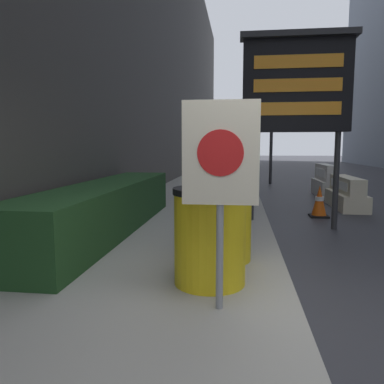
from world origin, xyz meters
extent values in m
plane|color=#2D2D33|center=(0.00, 0.00, 0.00)|extent=(120.00, 120.00, 0.00)
cube|color=gray|center=(-1.61, 0.00, 0.07)|extent=(3.22, 56.00, 0.13)
cube|color=#4C4742|center=(-3.42, 9.80, 5.94)|extent=(0.40, 50.40, 11.88)
cube|color=#1E421E|center=(-2.62, 2.77, 0.51)|extent=(0.90, 5.07, 0.76)
cylinder|color=yellow|center=(-0.81, 0.71, 0.57)|extent=(0.69, 0.69, 0.88)
cylinder|color=black|center=(-0.81, 0.71, 1.05)|extent=(0.72, 0.72, 0.06)
cylinder|color=yellow|center=(-0.74, 1.51, 0.57)|extent=(0.69, 0.69, 0.88)
cylinder|color=black|center=(-0.74, 1.51, 1.05)|extent=(0.72, 0.72, 0.06)
cylinder|color=gray|center=(-0.69, 0.14, 0.78)|extent=(0.06, 0.06, 1.29)
cube|color=beige|center=(-0.69, 0.12, 1.42)|extent=(0.61, 0.04, 0.82)
cylinder|color=red|center=(-0.69, 0.09, 1.42)|extent=(0.37, 0.01, 0.37)
cylinder|color=#28282B|center=(-0.32, 4.00, 0.86)|extent=(0.10, 0.10, 1.72)
cylinder|color=#28282B|center=(1.16, 4.00, 0.86)|extent=(0.10, 0.10, 1.72)
cube|color=black|center=(0.42, 4.00, 2.51)|extent=(1.84, 0.24, 1.57)
cube|color=#28282B|center=(0.42, 3.93, 3.35)|extent=(1.96, 0.34, 0.10)
cube|color=orange|center=(0.42, 3.87, 2.90)|extent=(1.48, 0.02, 0.22)
cube|color=orange|center=(0.42, 3.87, 2.51)|extent=(1.48, 0.02, 0.22)
cube|color=orange|center=(0.42, 3.87, 2.12)|extent=(1.48, 0.02, 0.22)
cube|color=beige|center=(2.01, 6.44, 0.19)|extent=(0.60, 1.82, 0.38)
cube|color=beige|center=(2.01, 6.44, 0.57)|extent=(0.36, 1.82, 0.38)
cube|color=white|center=(1.82, 6.44, 0.57)|extent=(0.02, 1.46, 0.19)
cube|color=silver|center=(2.01, 8.69, 0.24)|extent=(0.52, 1.68, 0.47)
cube|color=silver|center=(2.01, 8.69, 0.71)|extent=(0.31, 1.68, 0.47)
cube|color=white|center=(1.84, 8.69, 0.71)|extent=(0.02, 1.34, 0.24)
cube|color=black|center=(1.13, 5.17, 0.02)|extent=(0.38, 0.38, 0.04)
cone|color=#EA560F|center=(1.13, 5.17, 0.36)|extent=(0.30, 0.30, 0.63)
cylinder|color=white|center=(1.13, 5.17, 0.39)|extent=(0.17, 0.17, 0.09)
cube|color=black|center=(2.75, 10.97, 0.02)|extent=(0.34, 0.34, 0.04)
cone|color=#EA560F|center=(2.75, 10.97, 0.33)|extent=(0.28, 0.28, 0.58)
cylinder|color=white|center=(2.75, 10.97, 0.36)|extent=(0.16, 0.16, 0.08)
cylinder|color=#2D2D30|center=(0.67, 12.21, 1.83)|extent=(0.12, 0.12, 3.65)
cube|color=black|center=(0.67, 12.05, 3.23)|extent=(0.28, 0.28, 0.84)
sphere|color=#360605|center=(0.67, 11.90, 3.51)|extent=(0.15, 0.15, 0.15)
sphere|color=#392C06|center=(0.67, 11.90, 3.23)|extent=(0.15, 0.15, 0.15)
sphere|color=green|center=(0.67, 11.90, 2.95)|extent=(0.15, 0.15, 0.15)
camera|label=1|loc=(-0.54, -2.84, 1.47)|focal=35.00mm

